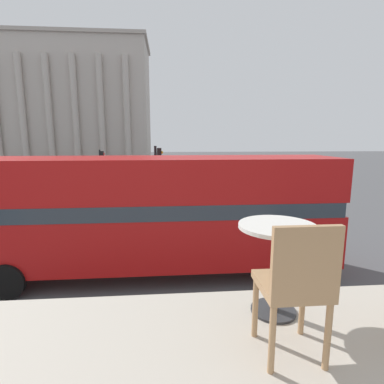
{
  "coord_description": "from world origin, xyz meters",
  "views": [
    {
      "loc": [
        0.7,
        -2.5,
        4.5
      ],
      "look_at": [
        2.19,
        15.43,
        1.28
      ],
      "focal_mm": 28.0,
      "sensor_mm": 36.0,
      "label": 1
    }
  ],
  "objects_px": {
    "traffic_light_near": "(157,177)",
    "cafe_chair_0": "(296,283)",
    "cafe_dining_table": "(276,249)",
    "plaza_building_left": "(62,105)",
    "double_decker_bus": "(159,211)",
    "traffic_light_mid": "(101,167)",
    "pedestrian_black": "(285,202)",
    "pedestrian_white": "(212,176)",
    "pedestrian_yellow": "(157,172)"
  },
  "relations": [
    {
      "from": "double_decker_bus",
      "to": "plaza_building_left",
      "type": "height_order",
      "value": "plaza_building_left"
    },
    {
      "from": "traffic_light_near",
      "to": "cafe_chair_0",
      "type": "bearing_deg",
      "value": -84.28
    },
    {
      "from": "double_decker_bus",
      "to": "pedestrian_yellow",
      "type": "xyz_separation_m",
      "value": [
        -0.79,
        21.41,
        -1.14
      ]
    },
    {
      "from": "cafe_chair_0",
      "to": "pedestrian_white",
      "type": "bearing_deg",
      "value": 84.01
    },
    {
      "from": "double_decker_bus",
      "to": "pedestrian_white",
      "type": "distance_m",
      "value": 19.46
    },
    {
      "from": "plaza_building_left",
      "to": "traffic_light_mid",
      "type": "relative_size",
      "value": 7.48
    },
    {
      "from": "traffic_light_mid",
      "to": "plaza_building_left",
      "type": "bearing_deg",
      "value": 112.53
    },
    {
      "from": "pedestrian_black",
      "to": "double_decker_bus",
      "type": "bearing_deg",
      "value": 7.27
    },
    {
      "from": "cafe_chair_0",
      "to": "traffic_light_near",
      "type": "distance_m",
      "value": 12.45
    },
    {
      "from": "traffic_light_near",
      "to": "pedestrian_yellow",
      "type": "distance_m",
      "value": 16.98
    },
    {
      "from": "double_decker_bus",
      "to": "traffic_light_mid",
      "type": "distance_m",
      "value": 13.98
    },
    {
      "from": "cafe_dining_table",
      "to": "traffic_light_near",
      "type": "bearing_deg",
      "value": 96.31
    },
    {
      "from": "plaza_building_left",
      "to": "traffic_light_mid",
      "type": "distance_m",
      "value": 31.06
    },
    {
      "from": "double_decker_bus",
      "to": "pedestrian_black",
      "type": "relative_size",
      "value": 6.43
    },
    {
      "from": "cafe_chair_0",
      "to": "cafe_dining_table",
      "type": "bearing_deg",
      "value": 83.72
    },
    {
      "from": "double_decker_bus",
      "to": "traffic_light_near",
      "type": "bearing_deg",
      "value": 92.77
    },
    {
      "from": "cafe_chair_0",
      "to": "pedestrian_yellow",
      "type": "relative_size",
      "value": 0.5
    },
    {
      "from": "cafe_chair_0",
      "to": "traffic_light_mid",
      "type": "height_order",
      "value": "cafe_chair_0"
    },
    {
      "from": "cafe_dining_table",
      "to": "pedestrian_yellow",
      "type": "distance_m",
      "value": 28.9
    },
    {
      "from": "pedestrian_white",
      "to": "pedestrian_black",
      "type": "height_order",
      "value": "pedestrian_black"
    },
    {
      "from": "traffic_light_mid",
      "to": "pedestrian_black",
      "type": "xyz_separation_m",
      "value": [
        11.35,
        -6.97,
        -1.39
      ]
    },
    {
      "from": "cafe_dining_table",
      "to": "pedestrian_white",
      "type": "distance_m",
      "value": 26.55
    },
    {
      "from": "double_decker_bus",
      "to": "pedestrian_black",
      "type": "xyz_separation_m",
      "value": [
        6.76,
        6.24,
        -1.18
      ]
    },
    {
      "from": "cafe_dining_table",
      "to": "pedestrian_black",
      "type": "bearing_deg",
      "value": 67.42
    },
    {
      "from": "cafe_dining_table",
      "to": "plaza_building_left",
      "type": "bearing_deg",
      "value": 109.65
    },
    {
      "from": "traffic_light_near",
      "to": "cafe_dining_table",
      "type": "bearing_deg",
      "value": -83.69
    },
    {
      "from": "cafe_dining_table",
      "to": "pedestrian_black",
      "type": "height_order",
      "value": "cafe_dining_table"
    },
    {
      "from": "double_decker_bus",
      "to": "plaza_building_left",
      "type": "distance_m",
      "value": 44.79
    },
    {
      "from": "double_decker_bus",
      "to": "cafe_dining_table",
      "type": "xyz_separation_m",
      "value": [
        1.13,
        -7.31,
        1.45
      ]
    },
    {
      "from": "cafe_dining_table",
      "to": "cafe_chair_0",
      "type": "distance_m",
      "value": 0.53
    },
    {
      "from": "traffic_light_mid",
      "to": "pedestrian_white",
      "type": "bearing_deg",
      "value": 31.88
    },
    {
      "from": "cafe_chair_0",
      "to": "pedestrian_white",
      "type": "relative_size",
      "value": 0.53
    },
    {
      "from": "cafe_dining_table",
      "to": "pedestrian_yellow",
      "type": "relative_size",
      "value": 0.4
    },
    {
      "from": "double_decker_bus",
      "to": "pedestrian_white",
      "type": "relative_size",
      "value": 6.61
    },
    {
      "from": "plaza_building_left",
      "to": "pedestrian_black",
      "type": "relative_size",
      "value": 15.59
    },
    {
      "from": "plaza_building_left",
      "to": "pedestrian_black",
      "type": "distance_m",
      "value": 42.61
    },
    {
      "from": "double_decker_bus",
      "to": "traffic_light_mid",
      "type": "height_order",
      "value": "double_decker_bus"
    },
    {
      "from": "cafe_chair_0",
      "to": "traffic_light_near",
      "type": "xyz_separation_m",
      "value": [
        -1.24,
        12.35,
        -0.93
      ]
    },
    {
      "from": "double_decker_bus",
      "to": "cafe_dining_table",
      "type": "relative_size",
      "value": 15.58
    },
    {
      "from": "plaza_building_left",
      "to": "double_decker_bus",
      "type": "bearing_deg",
      "value": -68.54
    },
    {
      "from": "cafe_chair_0",
      "to": "pedestrian_white",
      "type": "distance_m",
      "value": 27.07
    },
    {
      "from": "cafe_chair_0",
      "to": "pedestrian_yellow",
      "type": "distance_m",
      "value": 29.42
    },
    {
      "from": "traffic_light_mid",
      "to": "pedestrian_yellow",
      "type": "height_order",
      "value": "traffic_light_mid"
    },
    {
      "from": "traffic_light_near",
      "to": "pedestrian_black",
      "type": "distance_m",
      "value": 7.35
    },
    {
      "from": "double_decker_bus",
      "to": "traffic_light_mid",
      "type": "xyz_separation_m",
      "value": [
        -4.59,
        13.21,
        0.21
      ]
    },
    {
      "from": "pedestrian_white",
      "to": "pedestrian_yellow",
      "type": "distance_m",
      "value": 5.89
    },
    {
      "from": "traffic_light_near",
      "to": "pedestrian_white",
      "type": "bearing_deg",
      "value": 71.82
    },
    {
      "from": "plaza_building_left",
      "to": "pedestrian_yellow",
      "type": "distance_m",
      "value": 26.42
    },
    {
      "from": "cafe_dining_table",
      "to": "traffic_light_near",
      "type": "height_order",
      "value": "traffic_light_near"
    },
    {
      "from": "traffic_light_near",
      "to": "pedestrian_black",
      "type": "height_order",
      "value": "traffic_light_near"
    }
  ]
}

